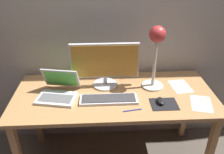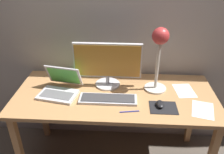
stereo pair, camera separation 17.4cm
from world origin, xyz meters
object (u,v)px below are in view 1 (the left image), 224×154
object	(u,v)px
desk_lamp	(156,46)
monitor	(105,64)
laptop	(59,89)
mouse	(161,101)
keyboard_main	(109,99)
pen	(132,110)

from	to	relation	value
desk_lamp	monitor	bearing A→B (deg)	174.30
laptop	desk_lamp	distance (m)	0.83
monitor	laptop	xyz separation A→B (m)	(-0.37, -0.13, -0.15)
mouse	keyboard_main	bearing A→B (deg)	172.08
desk_lamp	pen	xyz separation A→B (m)	(-0.21, -0.32, -0.36)
monitor	keyboard_main	distance (m)	0.30
mouse	pen	world-z (taller)	mouse
monitor	laptop	world-z (taller)	monitor
mouse	desk_lamp	bearing A→B (deg)	92.65
keyboard_main	mouse	bearing A→B (deg)	-7.92
keyboard_main	desk_lamp	distance (m)	0.55
monitor	mouse	bearing A→B (deg)	-34.63
laptop	keyboard_main	bearing A→B (deg)	-14.64
desk_lamp	mouse	size ratio (longest dim) A/B	5.43
monitor	laptop	bearing A→B (deg)	-161.06
desk_lamp	pen	distance (m)	0.53
keyboard_main	mouse	xyz separation A→B (m)	(0.39, -0.05, 0.01)
mouse	pen	bearing A→B (deg)	-160.04
keyboard_main	desk_lamp	xyz separation A→B (m)	(0.38, 0.19, 0.35)
desk_lamp	keyboard_main	bearing A→B (deg)	-153.48
pen	monitor	bearing A→B (deg)	116.74
laptop	pen	size ratio (longest dim) A/B	2.43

